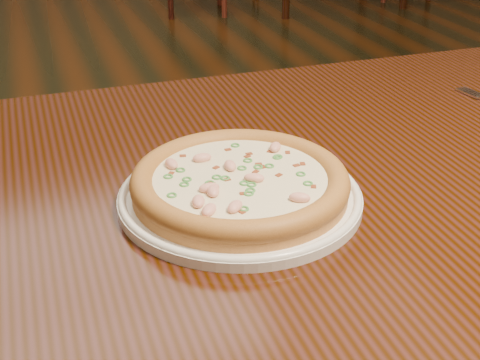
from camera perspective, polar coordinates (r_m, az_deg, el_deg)
name	(u,v)px	position (r m, az deg, el deg)	size (l,w,h in m)	color
hero_table	(311,233)	(0.93, 6.04, -4.54)	(1.20, 0.80, 0.75)	black
plate	(240,196)	(0.80, 0.00, -1.35)	(0.29, 0.29, 0.02)	white
pizza	(240,182)	(0.79, -0.01, -0.19)	(0.26, 0.26, 0.03)	tan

